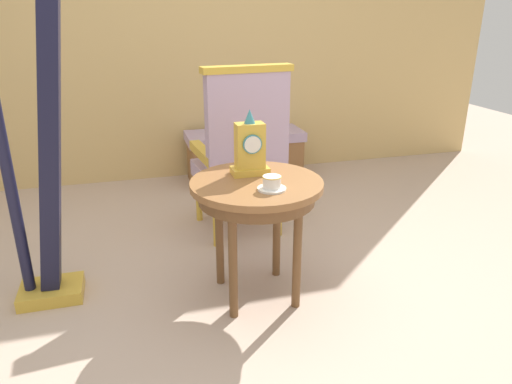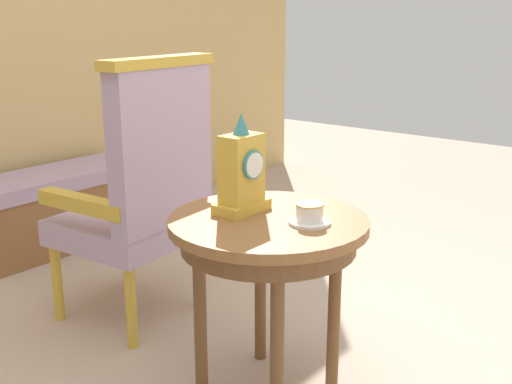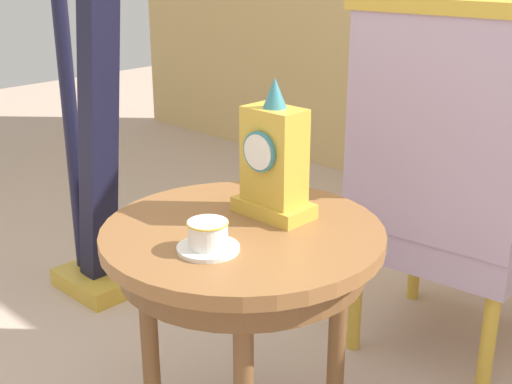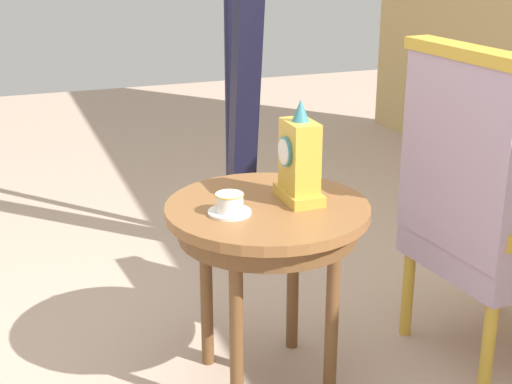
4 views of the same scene
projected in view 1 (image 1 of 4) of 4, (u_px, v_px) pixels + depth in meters
name	position (u px, v px, depth m)	size (l,w,h in m)	color
ground_plane	(249.00, 305.00, 2.48)	(10.00, 10.00, 0.00)	#BCA38E
wall_back	(180.00, 16.00, 4.00)	(6.00, 0.10, 2.80)	tan
side_table	(257.00, 196.00, 2.38)	(0.66, 0.66, 0.65)	brown
teacup_left	(272.00, 183.00, 2.22)	(0.14, 0.14, 0.07)	white
mantel_clock	(250.00, 149.00, 2.40)	(0.19, 0.11, 0.34)	gold
armchair	(242.00, 150.00, 3.07)	(0.59, 0.58, 1.14)	#B299B7
harp	(38.00, 174.00, 2.31)	(0.40, 0.24, 1.73)	gold
window_bench	(245.00, 155.00, 4.27)	(1.03, 0.40, 0.44)	#B299B7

